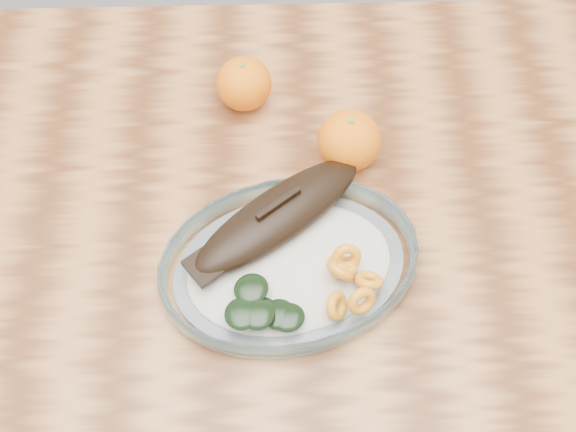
# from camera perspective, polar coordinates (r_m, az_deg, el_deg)

# --- Properties ---
(ground) EXTENTS (3.00, 3.00, 0.00)m
(ground) POSITION_cam_1_polar(r_m,az_deg,el_deg) (1.54, -3.13, -16.10)
(ground) COLOR slate
(ground) RESTS_ON ground
(dining_table) EXTENTS (1.20, 0.80, 0.75)m
(dining_table) POSITION_cam_1_polar(r_m,az_deg,el_deg) (0.93, -5.01, -5.36)
(dining_table) COLOR #5A2E15
(dining_table) RESTS_ON ground
(plated_meal) EXTENTS (0.63, 0.63, 0.08)m
(plated_meal) POSITION_cam_1_polar(r_m,az_deg,el_deg) (0.81, 0.07, -3.56)
(plated_meal) COLOR white
(plated_meal) RESTS_ON dining_table
(orange_left) EXTENTS (0.07, 0.07, 0.07)m
(orange_left) POSITION_cam_1_polar(r_m,az_deg,el_deg) (0.94, -3.50, 10.38)
(orange_left) COLOR #FF6A05
(orange_left) RESTS_ON dining_table
(orange_right) EXTENTS (0.08, 0.08, 0.08)m
(orange_right) POSITION_cam_1_polar(r_m,az_deg,el_deg) (0.88, 4.84, 5.96)
(orange_right) COLOR #FF6A05
(orange_right) RESTS_ON dining_table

